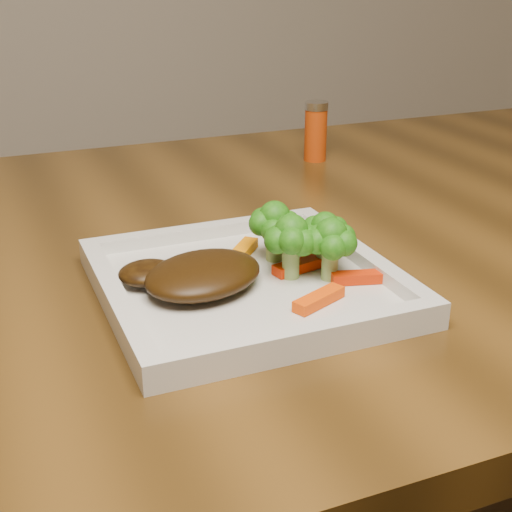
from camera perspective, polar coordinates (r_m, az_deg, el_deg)
name	(u,v)px	position (r m, az deg, el deg)	size (l,w,h in m)	color
dining_table	(392,439)	(1.13, 10.79, -14.22)	(1.60, 0.90, 0.75)	#543613
plate	(246,287)	(0.68, -0.77, -2.51)	(0.27, 0.27, 0.01)	silver
steak	(203,274)	(0.66, -4.25, -1.48)	(0.12, 0.09, 0.03)	#352008
broccoli_0	(274,228)	(0.72, 1.48, 2.29)	(0.06, 0.06, 0.07)	#1B7012
broccoli_1	(325,236)	(0.71, 5.52, 1.61)	(0.05, 0.05, 0.06)	#125B0F
broccoli_2	(330,250)	(0.68, 5.98, 0.46)	(0.06, 0.06, 0.06)	#2D6811
broccoli_3	(291,247)	(0.68, 2.82, 0.69)	(0.06, 0.06, 0.06)	#166F12
carrot_0	(319,299)	(0.64, 5.05, -3.45)	(0.06, 0.02, 0.01)	#F54604
carrot_1	(360,277)	(0.68, 8.31, -1.69)	(0.05, 0.01, 0.01)	red
carrot_3	(323,246)	(0.75, 5.41, 0.78)	(0.06, 0.01, 0.01)	#D23B03
carrot_4	(243,251)	(0.74, -1.06, 0.41)	(0.06, 0.02, 0.01)	orange
carrot_6	(301,265)	(0.70, 3.63, -0.75)	(0.06, 0.02, 0.01)	red
spice_shaker	(316,131)	(1.13, 4.80, 9.91)	(0.03, 0.03, 0.09)	#B6380A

